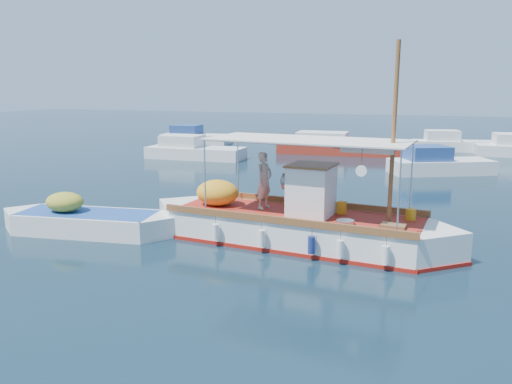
% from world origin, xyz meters
% --- Properties ---
extents(ground, '(160.00, 160.00, 0.00)m').
position_xyz_m(ground, '(0.00, 0.00, 0.00)').
color(ground, black).
rests_on(ground, ground).
extents(fishing_caique, '(10.31, 3.48, 6.31)m').
position_xyz_m(fishing_caique, '(0.68, -0.19, 0.56)').
color(fishing_caique, white).
rests_on(fishing_caique, ground).
extents(dinghy, '(6.35, 2.46, 1.56)m').
position_xyz_m(dinghy, '(-6.20, -1.58, 0.33)').
color(dinghy, white).
rests_on(dinghy, ground).
extents(bg_boat_nw, '(6.87, 2.69, 1.80)m').
position_xyz_m(bg_boat_nw, '(-11.18, 16.03, 0.49)').
color(bg_boat_nw, silver).
rests_on(bg_boat_nw, ground).
extents(bg_boat_n, '(9.31, 3.33, 1.80)m').
position_xyz_m(bg_boat_n, '(-2.27, 21.98, 0.49)').
color(bg_boat_n, maroon).
rests_on(bg_boat_n, ground).
extents(bg_boat_ne, '(6.07, 4.50, 1.80)m').
position_xyz_m(bg_boat_ne, '(4.91, 15.19, 0.49)').
color(bg_boat_ne, silver).
rests_on(bg_boat_ne, ground).
extents(bg_boat_far_w, '(6.22, 2.65, 1.80)m').
position_xyz_m(bg_boat_far_w, '(-15.59, 24.87, 0.49)').
color(bg_boat_far_w, silver).
rests_on(bg_boat_far_w, ground).
extents(bg_boat_far_n, '(6.42, 3.16, 1.80)m').
position_xyz_m(bg_boat_far_n, '(5.82, 26.77, 0.49)').
color(bg_boat_far_n, silver).
rests_on(bg_boat_far_n, ground).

